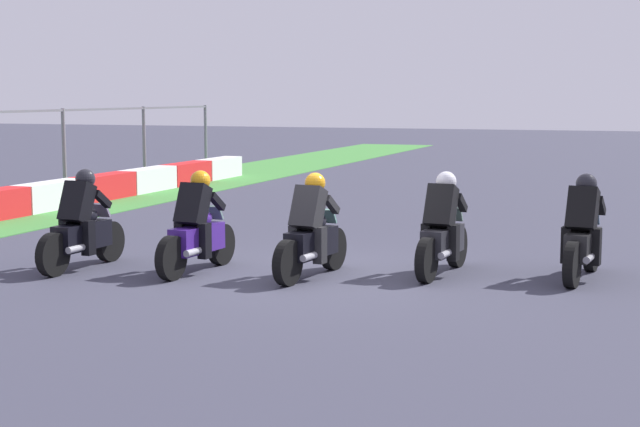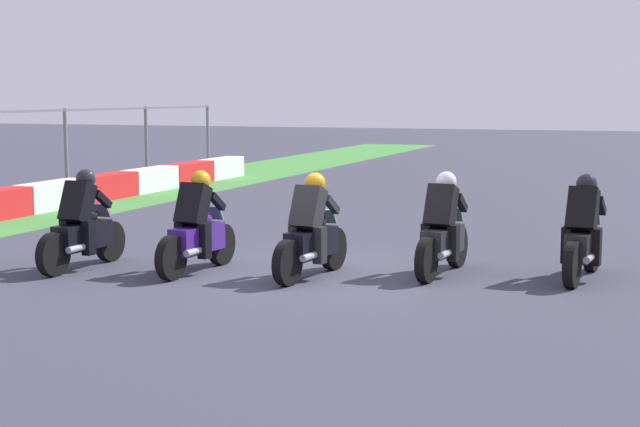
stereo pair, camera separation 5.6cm
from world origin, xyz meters
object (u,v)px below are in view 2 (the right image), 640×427
object	(u,v)px
rider_lane_c	(311,235)
rider_lane_e	(82,228)
rider_lane_a	(583,236)
rider_lane_b	(443,233)
rider_lane_d	(197,231)

from	to	relation	value
rider_lane_c	rider_lane_e	world-z (taller)	same
rider_lane_a	rider_lane_b	xyz separation A→B (m)	(-0.32, 1.96, 0.00)
rider_lane_a	rider_lane_b	distance (m)	1.98
rider_lane_a	rider_lane_e	world-z (taller)	same
rider_lane_c	rider_lane_d	world-z (taller)	same
rider_lane_b	rider_lane_e	distance (m)	5.41
rider_lane_a	rider_lane_c	xyz separation A→B (m)	(-1.18, 3.69, 0.00)
rider_lane_d	rider_lane_b	bearing A→B (deg)	-68.48
rider_lane_b	rider_lane_d	size ratio (longest dim) A/B	1.00
rider_lane_b	rider_lane_c	xyz separation A→B (m)	(-0.86, 1.73, 0.00)
rider_lane_b	rider_lane_e	world-z (taller)	same
rider_lane_d	rider_lane_e	bearing A→B (deg)	104.87
rider_lane_c	rider_lane_b	bearing A→B (deg)	-55.90
rider_lane_b	rider_lane_c	world-z (taller)	same
rider_lane_a	rider_lane_d	world-z (taller)	same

